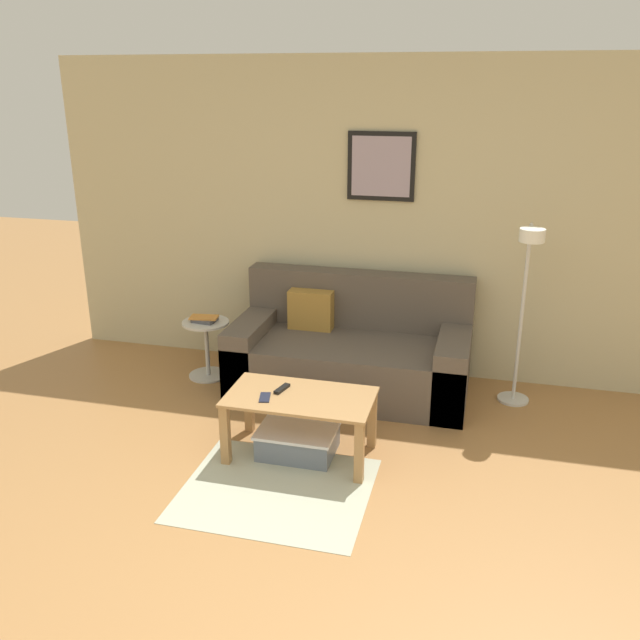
# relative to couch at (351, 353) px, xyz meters

# --- Properties ---
(ground_plane) EXTENTS (16.00, 16.00, 0.00)m
(ground_plane) POSITION_rel_couch_xyz_m (0.17, -2.52, -0.30)
(ground_plane) COLOR #A87542
(wall_back) EXTENTS (5.60, 0.09, 2.55)m
(wall_back) POSITION_rel_couch_xyz_m (0.16, 0.47, 0.98)
(wall_back) COLOR #C6BC93
(wall_back) RESTS_ON ground_plane
(area_rug) EXTENTS (1.13, 0.98, 0.01)m
(area_rug) POSITION_rel_couch_xyz_m (-0.13, -1.55, -0.29)
(area_rug) COLOR #B2B79E
(area_rug) RESTS_ON ground_plane
(couch) EXTENTS (1.85, 0.91, 0.89)m
(couch) POSITION_rel_couch_xyz_m (0.00, 0.00, 0.00)
(couch) COLOR brown
(couch) RESTS_ON ground_plane
(coffee_table) EXTENTS (0.95, 0.52, 0.43)m
(coffee_table) POSITION_rel_couch_xyz_m (-0.10, -1.11, 0.05)
(coffee_table) COLOR #AD7F4C
(coffee_table) RESTS_ON ground_plane
(storage_bin) EXTENTS (0.51, 0.40, 0.19)m
(storage_bin) POSITION_rel_couch_xyz_m (-0.13, -1.10, -0.20)
(storage_bin) COLOR slate
(storage_bin) RESTS_ON ground_plane
(floor_lamp) EXTENTS (0.24, 0.44, 1.40)m
(floor_lamp) POSITION_rel_couch_xyz_m (1.28, -0.05, 0.62)
(floor_lamp) COLOR silver
(floor_lamp) RESTS_ON ground_plane
(side_table) EXTENTS (0.39, 0.39, 0.49)m
(side_table) POSITION_rel_couch_xyz_m (-1.20, -0.08, -0.00)
(side_table) COLOR silver
(side_table) RESTS_ON ground_plane
(book_stack) EXTENTS (0.24, 0.16, 0.04)m
(book_stack) POSITION_rel_couch_xyz_m (-1.21, -0.08, 0.21)
(book_stack) COLOR #4C4C51
(book_stack) RESTS_ON side_table
(remote_control) EXTENTS (0.08, 0.16, 0.02)m
(remote_control) POSITION_rel_couch_xyz_m (-0.24, -1.06, 0.15)
(remote_control) COLOR black
(remote_control) RESTS_ON coffee_table
(cell_phone) EXTENTS (0.10, 0.15, 0.01)m
(cell_phone) POSITION_rel_couch_xyz_m (-0.31, -1.20, 0.14)
(cell_phone) COLOR #1E2338
(cell_phone) RESTS_ON coffee_table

